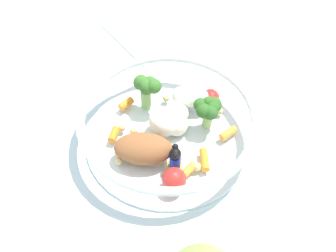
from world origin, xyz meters
TOP-DOWN VIEW (x-y plane):
  - ground_plane at (0.00, 0.00)m, footprint 2.40×2.40m
  - food_container at (-0.01, -0.01)m, footprint 0.24×0.24m
  - folded_napkin at (0.11, 0.19)m, footprint 0.12×0.14m

SIDE VIEW (x-z plane):
  - ground_plane at x=0.00m, z-range 0.00..0.00m
  - folded_napkin at x=0.11m, z-range 0.00..0.01m
  - food_container at x=-0.01m, z-range 0.00..0.06m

